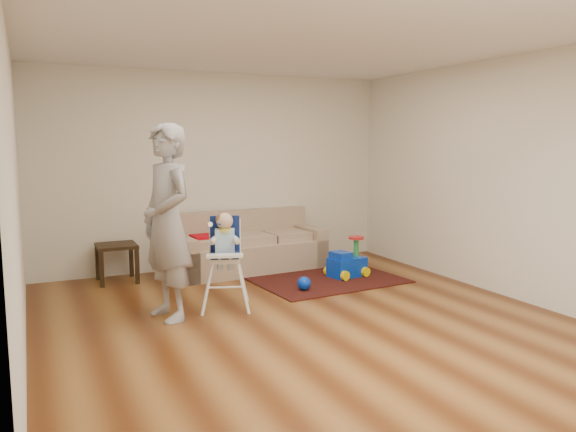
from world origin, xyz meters
name	(u,v)px	position (x,y,z in m)	size (l,w,h in m)	color
ground	(305,321)	(0.00, 0.00, 0.00)	(5.50, 5.50, 0.00)	#4C220B
room_envelope	(283,130)	(0.00, 0.53, 1.88)	(5.04, 5.52, 2.72)	silver
sofa	(248,242)	(0.29, 2.30, 0.40)	(2.12, 0.99, 0.80)	tan
side_table	(117,263)	(-1.44, 2.41, 0.24)	(0.48, 0.48, 0.48)	black
area_rug	(326,279)	(1.00, 1.38, 0.01)	(1.81, 1.36, 0.01)	black
ride_on_toy	(347,257)	(1.31, 1.39, 0.27)	(0.47, 0.34, 0.51)	#0835C1
toy_ball	(304,283)	(0.49, 1.00, 0.10)	(0.16, 0.16, 0.16)	#0835C1
high_chair	(225,262)	(-0.57, 0.75, 0.50)	(0.61, 0.61, 1.03)	white
adult	(167,223)	(-1.19, 0.66, 0.97)	(0.71, 0.46, 1.94)	#99999C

